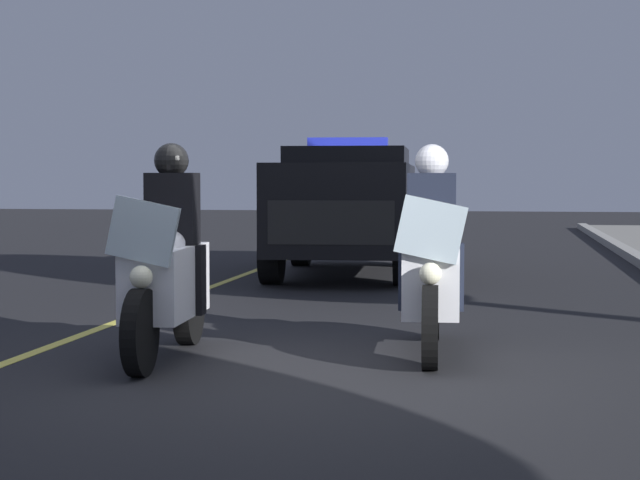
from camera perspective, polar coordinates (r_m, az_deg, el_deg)
The scene contains 4 objects.
ground_plane at distance 7.69m, azimuth -2.07°, elevation -7.40°, with size 80.00×80.00×0.00m, color black.
police_motorcycle_lead_left at distance 8.44m, azimuth -8.30°, elevation -1.68°, with size 2.14×0.60×1.72m.
police_motorcycle_lead_right at distance 8.66m, azimuth 6.03°, elevation -1.54°, with size 2.14×0.60×1.72m.
police_suv at distance 15.77m, azimuth 1.49°, elevation 1.99°, with size 5.00×2.31×2.05m.
Camera 1 is at (7.39, 1.56, 1.43)m, focal length 59.15 mm.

